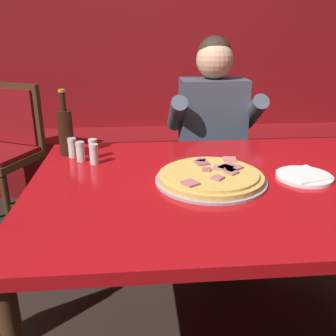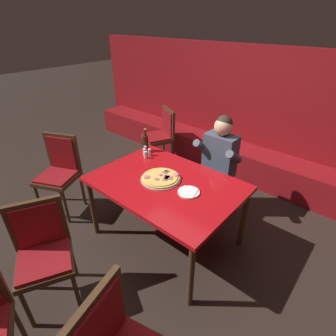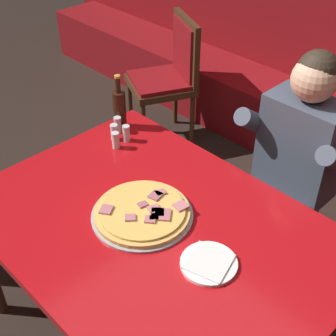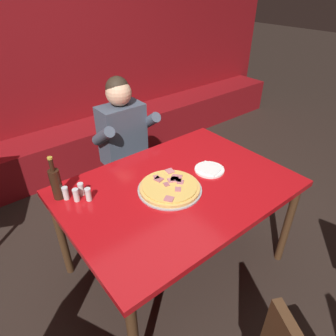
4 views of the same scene
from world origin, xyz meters
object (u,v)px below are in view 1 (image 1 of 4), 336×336
Objects in this scene: pizza at (211,177)px; dining_chair_near_right at (6,143)px; shaker_parmesan at (93,150)px; main_dining_table at (228,198)px; beer_bottle at (66,131)px; shaker_oregano at (81,152)px; shaker_red_pepper_flakes at (94,155)px; diner_seated_blue_shirt at (214,139)px; plate_white_paper at (304,176)px; shaker_black_pepper at (72,149)px.

pizza is 1.78m from dining_chair_near_right.
main_dining_table is at bearing -30.03° from shaker_parmesan.
shaker_oregano is (0.07, -0.10, -0.07)m from beer_bottle.
diner_seated_blue_shirt is at bearing 41.46° from shaker_red_pepper_flakes.
dining_chair_near_right is at bearing 139.51° from plate_white_paper.
dining_chair_near_right is (-0.59, 0.94, -0.32)m from beer_bottle.
shaker_oregano is at bearing -53.72° from beer_bottle.
beer_bottle reaches higher than plate_white_paper.
diner_seated_blue_shirt is at bearing 82.23° from main_dining_table.
beer_bottle reaches higher than shaker_black_pepper.
beer_bottle is at bearing 147.69° from pizza.
beer_bottle is 3.40× the size of shaker_oregano.
main_dining_table is 0.65m from shaker_oregano.
pizza is at bearing 180.00° from plate_white_paper.
shaker_parmesan is at bearing -143.18° from diner_seated_blue_shirt.
plate_white_paper is 0.16× the size of diner_seated_blue_shirt.
shaker_parmesan is (-0.46, 0.31, 0.02)m from pizza.
shaker_black_pepper is (0.03, -0.04, -0.07)m from beer_bottle.
diner_seated_blue_shirt is 1.33× the size of dining_chair_near_right.
pizza is 0.51m from shaker_red_pepper_flakes.
shaker_black_pepper is at bearing -57.68° from dining_chair_near_right.
diner_seated_blue_shirt is at bearing 28.67° from beer_bottle.
pizza is at bearing 178.70° from main_dining_table.
shaker_black_pepper is 1.00× the size of shaker_oregano.
plate_white_paper is at bearing -77.03° from diner_seated_blue_shirt.
beer_bottle is 3.40× the size of shaker_parmesan.
beer_bottle is 1.16m from dining_chair_near_right.
beer_bottle is 3.40× the size of shaker_red_pepper_flakes.
shaker_black_pepper is at bearing -147.98° from diner_seated_blue_shirt.
beer_bottle reaches higher than shaker_red_pepper_flakes.
main_dining_table is 1.56× the size of dining_chair_near_right.
dining_chair_near_right is (-0.62, 0.99, -0.25)m from shaker_black_pepper.
main_dining_table is at bearing -29.54° from beer_bottle.
main_dining_table is 17.34× the size of shaker_black_pepper.
shaker_red_pepper_flakes is at bearing -43.50° from shaker_black_pepper.
plate_white_paper is at bearing 0.31° from main_dining_table.
main_dining_table is at bearing -179.69° from plate_white_paper.
shaker_red_pepper_flakes is at bearing 164.14° from plate_white_paper.
beer_bottle is at bearing 150.46° from main_dining_table.
shaker_red_pepper_flakes is (0.01, -0.08, 0.00)m from shaker_parmesan.
pizza is at bearing -32.31° from beer_bottle.
diner_seated_blue_shirt is at bearing 36.75° from shaker_oregano.
dining_chair_near_right is (-1.25, 1.32, -0.14)m from main_dining_table.
shaker_red_pepper_flakes is at bearing -138.54° from diner_seated_blue_shirt.
pizza is at bearing -33.53° from shaker_parmesan.
plate_white_paper is 0.91m from shaker_oregano.
shaker_parmesan is at bearing 159.54° from plate_white_paper.
main_dining_table is 5.11× the size of beer_bottle.
shaker_red_pepper_flakes is (0.10, -0.10, 0.00)m from shaker_black_pepper.
shaker_red_pepper_flakes is (-0.81, 0.23, 0.03)m from plate_white_paper.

